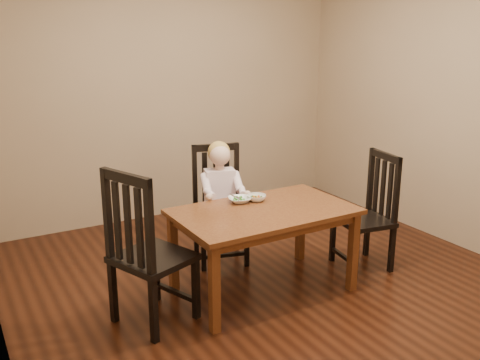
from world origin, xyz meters
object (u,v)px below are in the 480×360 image
dining_table (264,219)px  bowl_peas (239,200)px  chair_left (146,252)px  bowl_veg (257,198)px  chair_right (369,213)px  chair_child (219,206)px  toddler (220,191)px

dining_table → bowl_peas: bearing=107.7°
chair_left → bowl_veg: (1.02, 0.23, 0.16)m
chair_left → chair_right: 1.99m
chair_left → bowl_veg: 1.06m
chair_child → toddler: size_ratio=1.76×
bowl_peas → chair_right: bearing=-15.0°
dining_table → toddler: toddler is taller
chair_right → bowl_peas: bearing=84.4°
chair_child → bowl_peas: bearing=97.2°
dining_table → chair_left: 0.96m
dining_table → toddler: (-0.02, 0.68, 0.05)m
chair_left → chair_child: bearing=107.1°
dining_table → chair_left: bearing=-178.9°
chair_left → chair_right: size_ratio=1.12×
bowl_peas → bowl_veg: bowl_veg is taller
toddler → bowl_veg: bearing=115.6°
chair_child → bowl_veg: size_ratio=6.72×
chair_left → chair_right: (1.99, -0.03, -0.06)m
chair_left → bowl_veg: chair_left is taller
chair_right → bowl_veg: (-0.97, 0.27, 0.22)m
chair_left → bowl_veg: bearing=81.6°
dining_table → bowl_veg: bearing=73.6°
toddler → chair_right: bearing=160.6°
chair_left → bowl_veg: size_ratio=7.39×
chair_left → bowl_peas: size_ratio=6.59×
bowl_peas → bowl_veg: size_ratio=1.12×
dining_table → chair_child: size_ratio=1.33×
dining_table → bowl_peas: 0.27m
chair_right → bowl_peas: chair_right is taller
chair_left → toddler: size_ratio=1.93×
toddler → dining_table: bearing=107.2°
dining_table → chair_child: 0.74m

